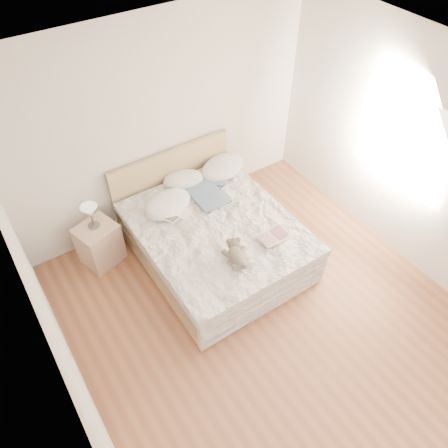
{
  "coord_description": "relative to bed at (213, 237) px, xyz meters",
  "views": [
    {
      "loc": [
        -1.9,
        -1.93,
        4.26
      ],
      "look_at": [
        0.07,
        1.05,
        0.62
      ],
      "focal_mm": 35.0,
      "sensor_mm": 36.0,
      "label": 1
    }
  ],
  "objects": [
    {
      "name": "bed",
      "position": [
        0.0,
        0.0,
        0.0
      ],
      "size": [
        1.72,
        2.14,
        1.0
      ],
      "color": "tan",
      "rests_on": "floor"
    },
    {
      "name": "blouse",
      "position": [
        0.18,
        0.4,
        0.32
      ],
      "size": [
        0.6,
        0.64,
        0.02
      ],
      "primitive_type": null,
      "rotation": [
        0.0,
        0.0,
        -0.01
      ],
      "color": "#3D546C",
      "rests_on": "bed"
    },
    {
      "name": "pillow_right",
      "position": [
        0.64,
        0.74,
        0.33
      ],
      "size": [
        0.76,
        0.62,
        0.2
      ],
      "primitive_type": "ellipsoid",
      "rotation": [
        0.0,
        0.0,
        0.28
      ],
      "color": "white",
      "rests_on": "bed"
    },
    {
      "name": "teddy_bear",
      "position": [
        -0.14,
        -0.69,
        0.34
      ],
      "size": [
        0.33,
        0.39,
        0.18
      ],
      "primitive_type": null,
      "rotation": [
        0.0,
        0.0,
        -0.34
      ],
      "color": "brown",
      "rests_on": "bed"
    },
    {
      "name": "wall_back",
      "position": [
        0.0,
        1.06,
        1.04
      ],
      "size": [
        4.0,
        0.02,
        2.7
      ],
      "primitive_type": "cube",
      "color": "silver",
      "rests_on": "ground"
    },
    {
      "name": "ceiling",
      "position": [
        0.0,
        -1.19,
        2.39
      ],
      "size": [
        4.0,
        4.5,
        0.0
      ],
      "primitive_type": "cube",
      "color": "white",
      "rests_on": "ground"
    },
    {
      "name": "window",
      "position": [
        1.99,
        -0.89,
        1.14
      ],
      "size": [
        0.02,
        1.3,
        1.1
      ],
      "primitive_type": "cube",
      "color": "white",
      "rests_on": "wall_right"
    },
    {
      "name": "table_lamp",
      "position": [
        -1.19,
        0.73,
        0.47
      ],
      "size": [
        0.25,
        0.25,
        0.31
      ],
      "color": "#4A4541",
      "rests_on": "nightstand"
    },
    {
      "name": "wall_left",
      "position": [
        -2.0,
        -1.19,
        1.04
      ],
      "size": [
        0.02,
        4.5,
        2.7
      ],
      "primitive_type": "cube",
      "color": "silver",
      "rests_on": "ground"
    },
    {
      "name": "wall_right",
      "position": [
        2.0,
        -1.19,
        1.04
      ],
      "size": [
        0.02,
        4.5,
        2.7
      ],
      "primitive_type": "cube",
      "color": "silver",
      "rests_on": "ground"
    },
    {
      "name": "pillow_left",
      "position": [
        -0.32,
        0.5,
        0.33
      ],
      "size": [
        0.73,
        0.6,
        0.19
      ],
      "primitive_type": "ellipsoid",
      "rotation": [
        0.0,
        0.0,
        0.29
      ],
      "color": "white",
      "rests_on": "bed"
    },
    {
      "name": "nightstand",
      "position": [
        -1.2,
        0.69,
        -0.03
      ],
      "size": [
        0.54,
        0.51,
        0.56
      ],
      "primitive_type": "cube",
      "rotation": [
        0.0,
        0.0,
        0.28
      ],
      "color": "tan",
      "rests_on": "floor"
    },
    {
      "name": "pillow_middle",
      "position": [
        0.07,
        0.81,
        0.33
      ],
      "size": [
        0.61,
        0.5,
        0.16
      ],
      "primitive_type": "ellipsoid",
      "rotation": [
        0.0,
        0.0,
        -0.29
      ],
      "color": "white",
      "rests_on": "bed"
    },
    {
      "name": "floor",
      "position": [
        0.0,
        -1.19,
        -0.31
      ],
      "size": [
        4.0,
        4.5,
        0.0
      ],
      "primitive_type": "cube",
      "color": "brown",
      "rests_on": "ground"
    },
    {
      "name": "photo_book",
      "position": [
        -0.33,
        0.29,
        0.32
      ],
      "size": [
        0.39,
        0.34,
        0.02
      ],
      "primitive_type": "cube",
      "rotation": [
        0.0,
        0.0,
        0.44
      ],
      "color": "white",
      "rests_on": "bed"
    },
    {
      "name": "childrens_book",
      "position": [
        0.42,
        -0.62,
        0.32
      ],
      "size": [
        0.35,
        0.24,
        0.02
      ],
      "primitive_type": "cube",
      "rotation": [
        0.0,
        0.0,
        0.01
      ],
      "color": "beige",
      "rests_on": "bed"
    }
  ]
}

